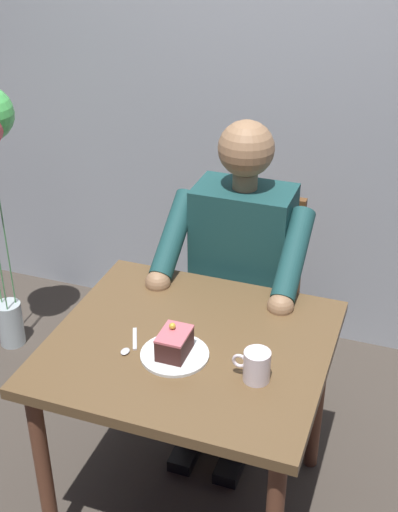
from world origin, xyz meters
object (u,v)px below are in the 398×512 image
(cake_slice, at_px, (174,343))
(chair, at_px, (247,294))
(dessert_spoon, at_px, (130,345))
(coffee_cup, at_px, (256,365))
(dining_table, at_px, (190,366))
(seated_person, at_px, (236,282))

(cake_slice, bearing_deg, chair, -91.35)
(dessert_spoon, bearing_deg, chair, -102.30)
(coffee_cup, height_order, dessert_spoon, coffee_cup)
(dining_table, distance_m, seated_person, 0.50)
(coffee_cup, bearing_deg, seated_person, -68.27)
(cake_slice, height_order, dessert_spoon, cake_slice)
(coffee_cup, distance_m, dessert_spoon, 0.41)
(chair, bearing_deg, seated_person, 90.00)
(dining_table, relative_size, chair, 0.97)
(dining_table, bearing_deg, seated_person, -90.00)
(cake_slice, xyz_separation_m, coffee_cup, (-0.26, 0.02, 0.00))
(dessert_spoon, bearing_deg, coffee_cup, 177.43)
(chair, height_order, dessert_spoon, chair)
(seated_person, bearing_deg, dessert_spoon, 74.27)
(coffee_cup, bearing_deg, chair, -72.75)
(cake_slice, bearing_deg, dessert_spoon, 1.35)
(seated_person, xyz_separation_m, dessert_spoon, (0.16, 0.58, 0.08))
(chair, height_order, coffee_cup, chair)
(seated_person, xyz_separation_m, coffee_cup, (-0.24, 0.60, 0.12))
(dessert_spoon, bearing_deg, seated_person, -105.73)
(dining_table, height_order, seated_person, seated_person)
(dining_table, distance_m, chair, 0.68)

